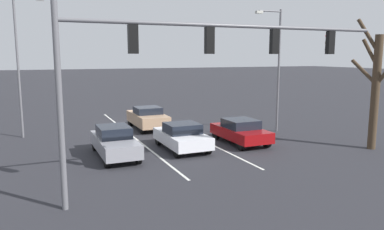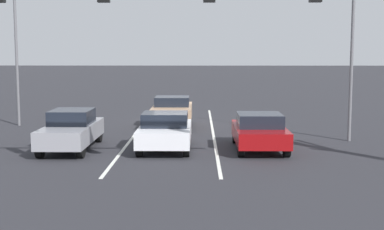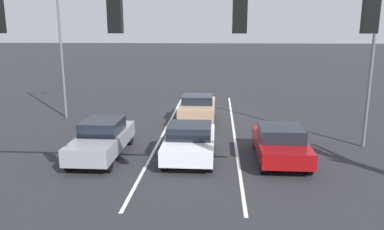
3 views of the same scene
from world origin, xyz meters
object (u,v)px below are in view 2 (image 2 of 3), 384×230
(car_white_midlane_front, at_px, (165,131))
(car_tan_midlane_second, at_px, (172,111))
(car_gray_rightlane_front, at_px, (72,130))
(street_lamp_left_shoulder, at_px, (348,32))
(car_maroon_leftlane_front, at_px, (259,131))
(traffic_signal_gantry, at_px, (80,4))
(street_lamp_right_shoulder, at_px, (19,29))

(car_white_midlane_front, relative_size, car_tan_midlane_second, 0.95)
(car_gray_rightlane_front, distance_m, street_lamp_left_shoulder, 11.85)
(car_maroon_leftlane_front, xyz_separation_m, street_lamp_left_shoulder, (-3.81, -2.07, 3.83))
(traffic_signal_gantry, distance_m, street_lamp_right_shoulder, 13.78)
(traffic_signal_gantry, bearing_deg, car_white_midlane_front, -107.94)
(car_maroon_leftlane_front, bearing_deg, street_lamp_left_shoulder, -151.46)
(car_gray_rightlane_front, xyz_separation_m, street_lamp_right_shoulder, (4.12, -6.66, 4.12))
(street_lamp_left_shoulder, bearing_deg, traffic_signal_gantry, 40.36)
(car_maroon_leftlane_front, relative_size, street_lamp_left_shoulder, 0.52)
(car_maroon_leftlane_front, xyz_separation_m, street_lamp_right_shoulder, (11.34, -6.64, 4.16))
(car_maroon_leftlane_front, height_order, car_gray_rightlane_front, car_gray_rightlane_front)
(car_tan_midlane_second, xyz_separation_m, street_lamp_left_shoulder, (-7.46, 4.18, 3.77))
(car_white_midlane_front, height_order, car_gray_rightlane_front, car_gray_rightlane_front)
(car_maroon_leftlane_front, relative_size, street_lamp_right_shoulder, 0.47)
(car_tan_midlane_second, bearing_deg, car_maroon_leftlane_front, 120.30)
(car_white_midlane_front, xyz_separation_m, car_tan_midlane_second, (0.04, -6.26, 0.06))
(car_white_midlane_front, relative_size, car_maroon_leftlane_front, 0.99)
(car_white_midlane_front, height_order, car_tan_midlane_second, car_tan_midlane_second)
(car_maroon_leftlane_front, distance_m, street_lamp_left_shoulder, 5.79)
(car_gray_rightlane_front, height_order, street_lamp_left_shoulder, street_lamp_left_shoulder)
(car_white_midlane_front, relative_size, street_lamp_right_shoulder, 0.47)
(car_tan_midlane_second, bearing_deg, street_lamp_left_shoulder, 150.75)
(traffic_signal_gantry, height_order, street_lamp_left_shoulder, street_lamp_left_shoulder)
(traffic_signal_gantry, height_order, street_lamp_right_shoulder, street_lamp_right_shoulder)
(car_maroon_leftlane_front, relative_size, car_gray_rightlane_front, 0.90)
(car_maroon_leftlane_front, xyz_separation_m, car_tan_midlane_second, (3.65, -6.25, 0.06))
(street_lamp_right_shoulder, bearing_deg, car_maroon_leftlane_front, 149.65)
(traffic_signal_gantry, bearing_deg, car_tan_midlane_second, -98.70)
(car_gray_rightlane_front, relative_size, street_lamp_right_shoulder, 0.53)
(car_gray_rightlane_front, distance_m, car_tan_midlane_second, 7.22)
(traffic_signal_gantry, bearing_deg, street_lamp_right_shoulder, -64.93)
(car_maroon_leftlane_front, relative_size, traffic_signal_gantry, 0.31)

